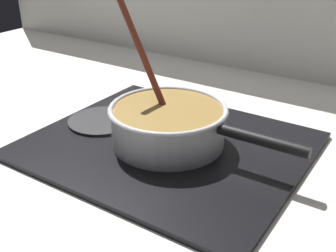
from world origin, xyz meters
TOP-DOWN VIEW (x-y plane):
  - ground at (0.00, 0.00)m, footprint 2.40×1.60m
  - hob_plate at (-0.01, 0.20)m, footprint 0.56×0.48m
  - burner_ring at (-0.01, 0.20)m, footprint 0.16×0.16m
  - spare_burner at (-0.20, 0.20)m, footprint 0.16×0.16m
  - cooking_pan at (-0.01, 0.20)m, footprint 0.44×0.25m

SIDE VIEW (x-z plane):
  - ground at x=0.00m, z-range -0.04..0.00m
  - hob_plate at x=-0.01m, z-range 0.00..0.01m
  - spare_burner at x=-0.20m, z-range 0.01..0.02m
  - burner_ring at x=-0.01m, z-range 0.01..0.02m
  - cooking_pan at x=-0.01m, z-range -0.09..0.20m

